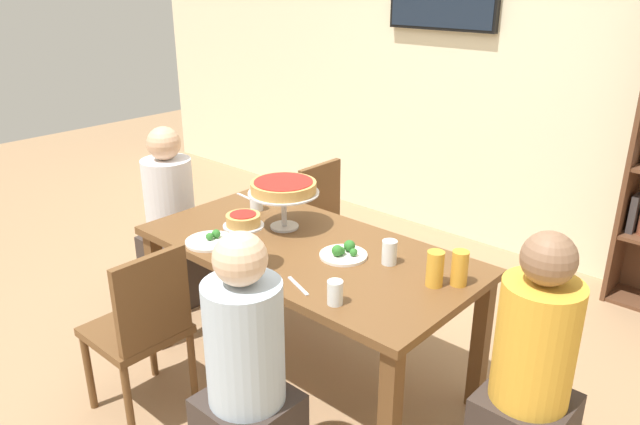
# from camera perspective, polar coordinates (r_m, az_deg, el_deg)

# --- Properties ---
(ground_plane) EXTENTS (12.00, 12.00, 0.00)m
(ground_plane) POSITION_cam_1_polar(r_m,az_deg,el_deg) (3.35, -1.18, -14.79)
(ground_plane) COLOR #9E7A56
(rear_partition) EXTENTS (8.00, 0.12, 2.80)m
(rear_partition) POSITION_cam_1_polar(r_m,az_deg,el_deg) (4.59, 18.32, 13.26)
(rear_partition) COLOR beige
(rear_partition) RESTS_ON ground_plane
(dining_table) EXTENTS (1.69, 0.85, 0.74)m
(dining_table) POSITION_cam_1_polar(r_m,az_deg,el_deg) (3.01, -1.28, -4.80)
(dining_table) COLOR brown
(dining_table) RESTS_ON ground_plane
(diner_head_east) EXTENTS (0.34, 0.34, 1.15)m
(diner_head_east) POSITION_cam_1_polar(r_m,az_deg,el_deg) (2.57, 19.05, -15.39)
(diner_head_east) COLOR #382D28
(diner_head_east) RESTS_ON ground_plane
(diner_near_right) EXTENTS (0.34, 0.34, 1.15)m
(diner_near_right) POSITION_cam_1_polar(r_m,az_deg,el_deg) (2.45, -6.88, -16.14)
(diner_near_right) COLOR #382D28
(diner_near_right) RESTS_ON ground_plane
(diner_head_west) EXTENTS (0.34, 0.34, 1.15)m
(diner_head_west) POSITION_cam_1_polar(r_m,az_deg,el_deg) (3.89, -13.74, -1.62)
(diner_head_west) COLOR #382D28
(diner_head_west) RESTS_ON ground_plane
(chair_near_left) EXTENTS (0.40, 0.40, 0.87)m
(chair_near_left) POSITION_cam_1_polar(r_m,az_deg,el_deg) (2.93, -16.34, -10.17)
(chair_near_left) COLOR brown
(chair_near_left) RESTS_ON ground_plane
(chair_far_left) EXTENTS (0.40, 0.40, 0.87)m
(chair_far_left) POSITION_cam_1_polar(r_m,az_deg,el_deg) (3.86, 1.21, -1.24)
(chair_far_left) COLOR brown
(chair_far_left) RESTS_ON ground_plane
(deep_dish_pizza_stand) EXTENTS (0.37, 0.37, 0.26)m
(deep_dish_pizza_stand) POSITION_cam_1_polar(r_m,az_deg,el_deg) (3.11, -3.45, 2.19)
(deep_dish_pizza_stand) COLOR silver
(deep_dish_pizza_stand) RESTS_ON dining_table
(personal_pizza_stand) EXTENTS (0.18, 0.18, 0.27)m
(personal_pizza_stand) POSITION_cam_1_polar(r_m,az_deg,el_deg) (2.70, -7.19, -1.61)
(personal_pizza_stand) COLOR silver
(personal_pizza_stand) RESTS_ON dining_table
(salad_plate_near_diner) EXTENTS (0.23, 0.23, 0.07)m
(salad_plate_near_diner) POSITION_cam_1_polar(r_m,az_deg,el_deg) (2.86, 2.25, -3.82)
(salad_plate_near_diner) COLOR white
(salad_plate_near_diner) RESTS_ON dining_table
(salad_plate_far_diner) EXTENTS (0.24, 0.24, 0.06)m
(salad_plate_far_diner) POSITION_cam_1_polar(r_m,az_deg,el_deg) (3.06, -10.27, -2.60)
(salad_plate_far_diner) COLOR white
(salad_plate_far_diner) RESTS_ON dining_table
(beer_glass_amber_tall) EXTENTS (0.07, 0.07, 0.16)m
(beer_glass_amber_tall) POSITION_cam_1_polar(r_m,az_deg,el_deg) (2.65, 13.01, -5.12)
(beer_glass_amber_tall) COLOR gold
(beer_glass_amber_tall) RESTS_ON dining_table
(beer_glass_amber_short) EXTENTS (0.07, 0.07, 0.16)m
(beer_glass_amber_short) POSITION_cam_1_polar(r_m,az_deg,el_deg) (2.62, 10.77, -5.22)
(beer_glass_amber_short) COLOR gold
(beer_glass_amber_short) RESTS_ON dining_table
(water_glass_clear_near) EXTENTS (0.07, 0.07, 0.11)m
(water_glass_clear_near) POSITION_cam_1_polar(r_m,az_deg,el_deg) (2.79, 6.55, -3.74)
(water_glass_clear_near) COLOR white
(water_glass_clear_near) RESTS_ON dining_table
(water_glass_clear_far) EXTENTS (0.07, 0.07, 0.09)m
(water_glass_clear_far) POSITION_cam_1_polar(r_m,az_deg,el_deg) (3.42, -6.00, 0.97)
(water_glass_clear_far) COLOR white
(water_glass_clear_far) RESTS_ON dining_table
(water_glass_clear_spare) EXTENTS (0.07, 0.07, 0.10)m
(water_glass_clear_spare) POSITION_cam_1_polar(r_m,az_deg,el_deg) (2.46, 1.43, -7.54)
(water_glass_clear_spare) COLOR white
(water_glass_clear_spare) RESTS_ON dining_table
(cutlery_fork_near) EXTENTS (0.17, 0.08, 0.00)m
(cutlery_fork_near) POSITION_cam_1_polar(r_m,az_deg,el_deg) (2.61, -2.08, -6.92)
(cutlery_fork_near) COLOR silver
(cutlery_fork_near) RESTS_ON dining_table
(cutlery_knife_near) EXTENTS (0.18, 0.04, 0.00)m
(cutlery_knife_near) POSITION_cam_1_polar(r_m,az_deg,el_deg) (3.63, -6.96, 1.43)
(cutlery_knife_near) COLOR silver
(cutlery_knife_near) RESTS_ON dining_table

